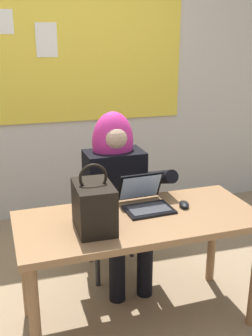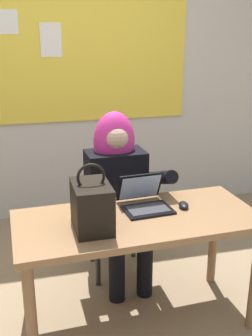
% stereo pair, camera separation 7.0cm
% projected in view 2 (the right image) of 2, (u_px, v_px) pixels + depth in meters
% --- Properties ---
extents(ground_plane, '(24.00, 24.00, 0.00)m').
position_uv_depth(ground_plane, '(101.00, 325.00, 2.59)').
color(ground_plane, '#937A5B').
extents(wall_back_bulletin, '(5.92, 1.99, 2.76)m').
position_uv_depth(wall_back_bulletin, '(61.00, 73.00, 3.80)').
color(wall_back_bulletin, beige).
rests_on(wall_back_bulletin, ground).
extents(desk_main, '(1.46, 0.69, 0.72)m').
position_uv_depth(desk_main, '(138.00, 232.00, 2.44)').
color(desk_main, '#8E6642').
rests_on(desk_main, ground).
extents(chair_at_desk, '(0.44, 0.44, 0.88)m').
position_uv_depth(chair_at_desk, '(115.00, 208.00, 3.12)').
color(chair_at_desk, '#2D3347').
rests_on(chair_at_desk, ground).
extents(person_costumed, '(0.61, 0.62, 1.23)m').
position_uv_depth(person_costumed, '(118.00, 185.00, 2.93)').
color(person_costumed, black).
rests_on(person_costumed, ground).
extents(laptop, '(0.31, 0.32, 0.20)m').
position_uv_depth(laptop, '(145.00, 201.00, 2.53)').
color(laptop, black).
rests_on(laptop, desk_main).
extents(computer_mouse, '(0.08, 0.11, 0.03)m').
position_uv_depth(computer_mouse, '(184.00, 205.00, 2.54)').
color(computer_mouse, black).
rests_on(computer_mouse, desk_main).
extents(handbag, '(0.20, 0.30, 0.38)m').
position_uv_depth(handbag, '(92.00, 206.00, 2.24)').
color(handbag, black).
rests_on(handbag, desk_main).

